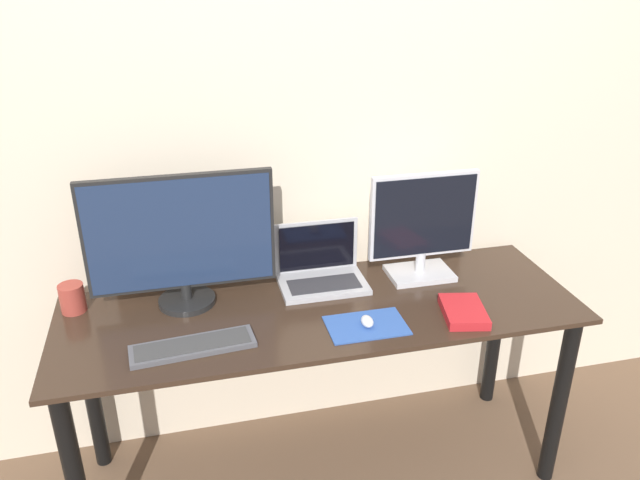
% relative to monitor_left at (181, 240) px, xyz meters
% --- Properties ---
extents(wall_back, '(7.00, 0.05, 2.50)m').
position_rel_monitor_left_xyz_m(wall_back, '(0.45, 0.23, 0.27)').
color(wall_back, beige).
rests_on(wall_back, ground_plane).
extents(desk, '(1.79, 0.60, 0.74)m').
position_rel_monitor_left_xyz_m(desk, '(0.45, -0.14, -0.37)').
color(desk, '#332319').
rests_on(desk, ground_plane).
extents(monitor_left, '(0.63, 0.19, 0.47)m').
position_rel_monitor_left_xyz_m(monitor_left, '(0.00, 0.00, 0.00)').
color(monitor_left, black).
rests_on(monitor_left, desk).
extents(monitor_right, '(0.40, 0.17, 0.40)m').
position_rel_monitor_left_xyz_m(monitor_right, '(0.86, -0.00, -0.04)').
color(monitor_right, silver).
rests_on(monitor_right, desk).
extents(laptop, '(0.31, 0.21, 0.22)m').
position_rel_monitor_left_xyz_m(laptop, '(0.49, 0.04, -0.19)').
color(laptop, '#ADADB2').
rests_on(laptop, desk).
extents(keyboard, '(0.39, 0.14, 0.02)m').
position_rel_monitor_left_xyz_m(keyboard, '(0.00, -0.29, -0.23)').
color(keyboard, '#4C4C51').
rests_on(keyboard, desk).
extents(mousepad, '(0.26, 0.17, 0.00)m').
position_rel_monitor_left_xyz_m(mousepad, '(0.56, -0.29, -0.24)').
color(mousepad, '#2D519E').
rests_on(mousepad, desk).
extents(mouse, '(0.04, 0.06, 0.03)m').
position_rel_monitor_left_xyz_m(mouse, '(0.56, -0.29, -0.22)').
color(mouse, silver).
rests_on(mouse, mousepad).
extents(book, '(0.17, 0.22, 0.03)m').
position_rel_monitor_left_xyz_m(book, '(0.90, -0.30, -0.23)').
color(book, red).
rests_on(book, desk).
extents(mug, '(0.08, 0.08, 0.10)m').
position_rel_monitor_left_xyz_m(mug, '(-0.38, 0.04, -0.19)').
color(mug, '#99382D').
rests_on(mug, desk).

